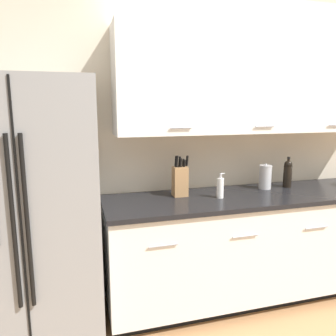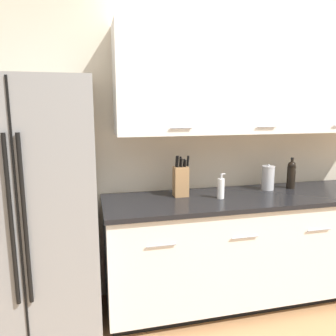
{
  "view_description": "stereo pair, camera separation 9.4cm",
  "coord_description": "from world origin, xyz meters",
  "px_view_note": "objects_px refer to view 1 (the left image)",
  "views": [
    {
      "loc": [
        -1.48,
        -1.49,
        1.6
      ],
      "look_at": [
        -0.83,
        0.8,
        1.15
      ],
      "focal_mm": 35.0,
      "sensor_mm": 36.0,
      "label": 1
    },
    {
      "loc": [
        -1.39,
        -1.51,
        1.6
      ],
      "look_at": [
        -0.83,
        0.8,
        1.15
      ],
      "focal_mm": 35.0,
      "sensor_mm": 36.0,
      "label": 2
    }
  ],
  "objects_px": {
    "refrigerator": "(31,217)",
    "wine_bottle": "(288,173)",
    "soap_dispenser": "(220,188)",
    "steel_canister": "(265,177)",
    "knife_block": "(180,180)"
  },
  "relations": [
    {
      "from": "refrigerator",
      "to": "soap_dispenser",
      "type": "distance_m",
      "value": 1.37
    },
    {
      "from": "knife_block",
      "to": "wine_bottle",
      "type": "height_order",
      "value": "knife_block"
    },
    {
      "from": "knife_block",
      "to": "steel_canister",
      "type": "height_order",
      "value": "knife_block"
    },
    {
      "from": "refrigerator",
      "to": "wine_bottle",
      "type": "distance_m",
      "value": 2.09
    },
    {
      "from": "knife_block",
      "to": "refrigerator",
      "type": "bearing_deg",
      "value": -171.22
    },
    {
      "from": "soap_dispenser",
      "to": "steel_canister",
      "type": "bearing_deg",
      "value": 18.02
    },
    {
      "from": "steel_canister",
      "to": "refrigerator",
      "type": "bearing_deg",
      "value": -174.19
    },
    {
      "from": "refrigerator",
      "to": "wine_bottle",
      "type": "height_order",
      "value": "refrigerator"
    },
    {
      "from": "knife_block",
      "to": "steel_canister",
      "type": "xyz_separation_m",
      "value": [
        0.77,
        0.02,
        -0.02
      ]
    },
    {
      "from": "refrigerator",
      "to": "soap_dispenser",
      "type": "relative_size",
      "value": 9.1
    },
    {
      "from": "refrigerator",
      "to": "wine_bottle",
      "type": "bearing_deg",
      "value": 5.16
    },
    {
      "from": "refrigerator",
      "to": "knife_block",
      "type": "height_order",
      "value": "refrigerator"
    },
    {
      "from": "wine_bottle",
      "to": "soap_dispenser",
      "type": "height_order",
      "value": "wine_bottle"
    },
    {
      "from": "refrigerator",
      "to": "steel_canister",
      "type": "bearing_deg",
      "value": 5.81
    },
    {
      "from": "wine_bottle",
      "to": "soap_dispenser",
      "type": "xyz_separation_m",
      "value": [
        -0.71,
        -0.16,
        -0.04
      ]
    }
  ]
}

